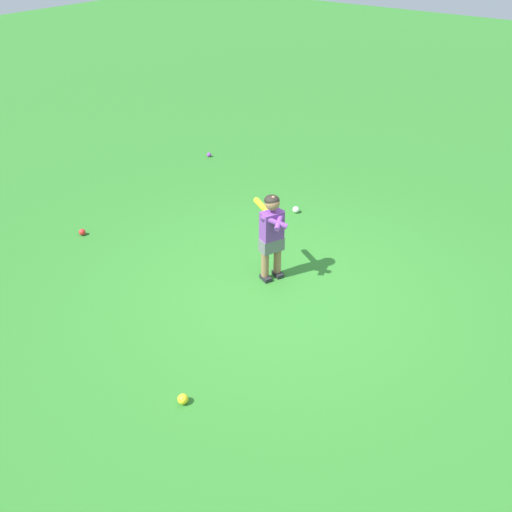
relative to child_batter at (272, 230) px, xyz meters
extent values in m
plane|color=#2D7528|center=(-0.31, 0.17, -0.65)|extent=(40.00, 40.00, 0.00)
cube|color=#232328|center=(-0.05, -0.07, -0.63)|extent=(0.17, 0.14, 0.05)
cylinder|color=#996B4C|center=(-0.04, -0.08, -0.44)|extent=(0.09, 0.09, 0.34)
cube|color=#232328|center=(0.01, 0.09, -0.63)|extent=(0.17, 0.14, 0.05)
cylinder|color=#996B4C|center=(0.03, 0.08, -0.44)|extent=(0.09, 0.09, 0.34)
cube|color=slate|center=(0.00, 0.00, -0.19)|extent=(0.24, 0.31, 0.16)
cube|color=#753899|center=(0.00, 0.00, 0.06)|extent=(0.24, 0.29, 0.34)
sphere|color=#996B4C|center=(0.00, 0.00, 0.34)|extent=(0.17, 0.17, 0.17)
ellipsoid|color=black|center=(0.01, 0.00, 0.37)|extent=(0.23, 0.23, 0.11)
sphere|color=yellow|center=(-0.13, 0.06, 0.15)|extent=(0.04, 0.04, 0.04)
cylinder|color=black|center=(-0.05, 0.02, 0.16)|extent=(0.14, 0.08, 0.05)
cylinder|color=yellow|center=(0.17, -0.08, 0.20)|extent=(0.34, 0.20, 0.11)
sphere|color=yellow|center=(0.32, -0.14, 0.22)|extent=(0.07, 0.07, 0.07)
cylinder|color=#753899|center=(-0.11, 0.01, 0.16)|extent=(0.18, 0.31, 0.14)
cylinder|color=#753899|center=(-0.09, 0.07, 0.16)|extent=(0.31, 0.17, 0.14)
sphere|color=purple|center=(3.06, -2.40, -0.61)|extent=(0.08, 0.08, 0.08)
sphere|color=red|center=(2.62, 0.72, -0.61)|extent=(0.09, 0.09, 0.09)
sphere|color=yellow|center=(-0.53, 2.10, -0.60)|extent=(0.10, 0.10, 0.10)
sphere|color=white|center=(0.67, -1.56, -0.60)|extent=(0.10, 0.10, 0.10)
camera|label=1|loc=(-3.15, 4.50, 3.13)|focal=38.93mm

